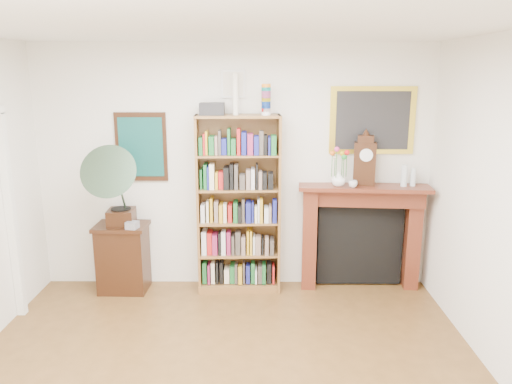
% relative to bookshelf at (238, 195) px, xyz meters
% --- Properties ---
extents(room, '(4.51, 5.01, 2.81)m').
position_rel_bookshelf_xyz_m(room, '(-0.05, -2.31, 0.27)').
color(room, '#563A1A').
rests_on(room, ground).
extents(teal_poster, '(0.58, 0.04, 0.78)m').
position_rel_bookshelf_xyz_m(teal_poster, '(-1.10, 0.17, 0.52)').
color(teal_poster, black).
rests_on(teal_poster, back_wall).
extents(small_picture, '(0.26, 0.04, 0.30)m').
position_rel_bookshelf_xyz_m(small_picture, '(-0.05, 0.17, 1.22)').
color(small_picture, white).
rests_on(small_picture, back_wall).
extents(gilt_painting, '(0.95, 0.04, 0.75)m').
position_rel_bookshelf_xyz_m(gilt_painting, '(1.50, 0.17, 0.82)').
color(gilt_painting, gold).
rests_on(gilt_painting, back_wall).
extents(bookshelf, '(0.95, 0.37, 2.33)m').
position_rel_bookshelf_xyz_m(bookshelf, '(0.00, 0.00, 0.00)').
color(bookshelf, brown).
rests_on(bookshelf, floor).
extents(side_cabinet, '(0.59, 0.44, 0.79)m').
position_rel_bookshelf_xyz_m(side_cabinet, '(-1.33, -0.04, -0.74)').
color(side_cabinet, black).
rests_on(side_cabinet, floor).
extents(fireplace, '(1.49, 0.46, 1.24)m').
position_rel_bookshelf_xyz_m(fireplace, '(1.41, 0.08, -0.40)').
color(fireplace, '#4B1F11').
rests_on(fireplace, floor).
extents(gramophone, '(0.61, 0.75, 0.95)m').
position_rel_bookshelf_xyz_m(gramophone, '(-1.32, -0.20, 0.20)').
color(gramophone, black).
rests_on(gramophone, side_cabinet).
extents(cd_stack, '(0.14, 0.14, 0.08)m').
position_rel_bookshelf_xyz_m(cd_stack, '(-1.17, -0.19, -0.30)').
color(cd_stack, '#A6A6B1').
rests_on(cd_stack, side_cabinet).
extents(mantel_clock, '(0.26, 0.18, 0.56)m').
position_rel_bookshelf_xyz_m(mantel_clock, '(1.41, 0.06, 0.37)').
color(mantel_clock, black).
rests_on(mantel_clock, fireplace).
extents(flower_vase, '(0.19, 0.19, 0.16)m').
position_rel_bookshelf_xyz_m(flower_vase, '(1.12, -0.00, 0.19)').
color(flower_vase, white).
rests_on(flower_vase, fireplace).
extents(teacup, '(0.11, 0.11, 0.08)m').
position_rel_bookshelf_xyz_m(teacup, '(1.27, -0.06, 0.14)').
color(teacup, silver).
rests_on(teacup, fireplace).
extents(bottle_left, '(0.07, 0.07, 0.24)m').
position_rel_bookshelf_xyz_m(bottle_left, '(1.85, -0.01, 0.22)').
color(bottle_left, silver).
rests_on(bottle_left, fireplace).
extents(bottle_right, '(0.06, 0.06, 0.20)m').
position_rel_bookshelf_xyz_m(bottle_right, '(1.95, 0.01, 0.20)').
color(bottle_right, silver).
rests_on(bottle_right, fireplace).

